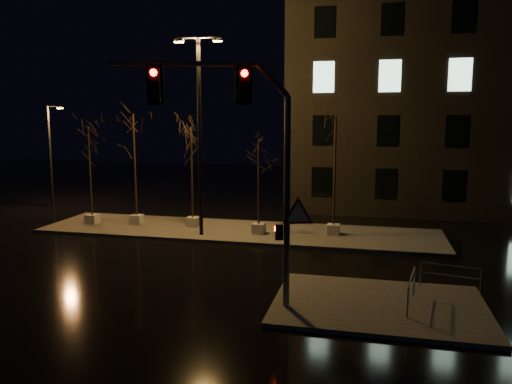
# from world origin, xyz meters

# --- Properties ---
(ground) EXTENTS (90.00, 90.00, 0.00)m
(ground) POSITION_xyz_m (0.00, 0.00, 0.00)
(ground) COLOR black
(ground) RESTS_ON ground
(median) EXTENTS (22.00, 5.00, 0.15)m
(median) POSITION_xyz_m (0.00, 6.00, 0.07)
(median) COLOR #403D39
(median) RESTS_ON ground
(sidewalk_corner) EXTENTS (7.00, 5.00, 0.15)m
(sidewalk_corner) POSITION_xyz_m (7.50, -3.50, 0.07)
(sidewalk_corner) COLOR #403D39
(sidewalk_corner) RESTS_ON ground
(building) EXTENTS (25.00, 12.00, 15.00)m
(building) POSITION_xyz_m (14.00, 18.00, 7.50)
(building) COLOR black
(building) RESTS_ON ground
(tree_0) EXTENTS (1.80, 1.80, 5.77)m
(tree_0) POSITION_xyz_m (-8.71, 5.64, 4.53)
(tree_0) COLOR #A5A49A
(tree_0) RESTS_ON median
(tree_1) EXTENTS (1.80, 1.80, 6.54)m
(tree_1) POSITION_xyz_m (-6.13, 6.14, 5.11)
(tree_1) COLOR #A5A49A
(tree_1) RESTS_ON median
(tree_2) EXTENTS (1.80, 1.80, 5.80)m
(tree_2) POSITION_xyz_m (-2.72, 6.27, 4.55)
(tree_2) COLOR #A5A49A
(tree_2) RESTS_ON median
(tree_3) EXTENTS (1.80, 1.80, 5.12)m
(tree_3) POSITION_xyz_m (1.32, 5.43, 4.04)
(tree_3) COLOR #A5A49A
(tree_3) RESTS_ON median
(tree_4) EXTENTS (1.80, 1.80, 6.32)m
(tree_4) POSITION_xyz_m (5.24, 6.10, 4.95)
(tree_4) COLOR #A5A49A
(tree_4) RESTS_ON median
(traffic_signal_mast) EXTENTS (6.17, 2.02, 7.86)m
(traffic_signal_mast) POSITION_xyz_m (3.29, -4.83, 5.31)
(traffic_signal_mast) COLOR slate
(traffic_signal_mast) RESTS_ON sidewalk_corner
(streetlight_main) EXTENTS (2.55, 0.47, 10.17)m
(streetlight_main) POSITION_xyz_m (-1.60, 4.54, 6.02)
(streetlight_main) COLOR black
(streetlight_main) RESTS_ON median
(streetlight_far) EXTENTS (1.40, 0.35, 7.13)m
(streetlight_far) POSITION_xyz_m (-15.04, 11.07, 3.92)
(streetlight_far) COLOR black
(streetlight_far) RESTS_ON ground
(guard_rail_a) EXTENTS (2.05, 0.49, 0.90)m
(guard_rail_a) POSITION_xyz_m (10.00, -1.50, 0.74)
(guard_rail_a) COLOR slate
(guard_rail_a) RESTS_ON sidewalk_corner
(guard_rail_b) EXTENTS (0.41, 2.20, 1.06)m
(guard_rail_b) POSITION_xyz_m (8.51, -3.50, 0.83)
(guard_rail_b) COLOR slate
(guard_rail_b) RESTS_ON sidewalk_corner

